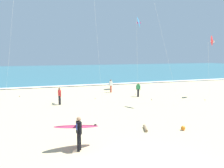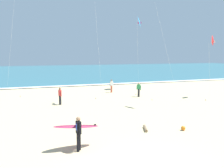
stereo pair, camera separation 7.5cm
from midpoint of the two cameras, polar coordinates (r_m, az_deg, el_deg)
ocean_water at (r=63.31m, az=-15.34°, el=3.06°), size 160.00×60.00×0.08m
shoreline_foam at (r=33.84m, az=-12.35°, el=-0.47°), size 160.00×1.23×0.01m
surfer_lead at (r=11.58m, az=-8.65°, el=-10.95°), size 2.35×1.02×1.71m
kite_delta_scarlet_near at (r=26.96m, az=23.55°, el=9.80°), size 2.28×1.83×6.62m
kite_delta_cobalt_far at (r=31.08m, az=6.60°, el=15.04°), size 2.72×4.66×9.51m
bystander_green_top at (r=25.33m, az=6.42°, el=-1.34°), size 0.37×0.38×1.59m
bystander_red_top at (r=21.81m, az=-12.96°, el=-2.93°), size 0.28×0.48×1.59m
bystander_white_top at (r=28.00m, az=-0.36°, el=-0.45°), size 0.50×0.22×1.59m
beach_ball at (r=15.11m, az=17.08°, el=-10.39°), size 0.28×0.28×0.28m
driftwood_log at (r=14.72m, az=8.10°, el=-10.82°), size 0.50×1.02×0.17m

